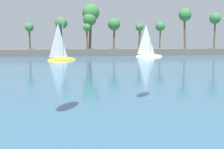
% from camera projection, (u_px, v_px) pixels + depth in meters
% --- Properties ---
extents(sea, '(220.00, 115.67, 0.06)m').
position_uv_depth(sea, '(73.00, 60.00, 69.58)').
color(sea, '#33607F').
rests_on(sea, ground).
extents(palm_headland, '(98.05, 6.23, 13.27)m').
position_uv_depth(palm_headland, '(52.00, 39.00, 86.10)').
color(palm_headland, '#605B54').
rests_on(palm_headland, ground).
extents(sailboat_near_shore, '(6.61, 4.54, 9.31)m').
position_uv_depth(sailboat_near_shore, '(61.00, 56.00, 69.69)').
color(sailboat_near_shore, yellow).
rests_on(sailboat_near_shore, sea).
extents(sailboat_mid_bay, '(6.73, 2.39, 9.60)m').
position_uv_depth(sailboat_mid_bay, '(148.00, 53.00, 82.83)').
color(sailboat_mid_bay, white).
rests_on(sailboat_mid_bay, sea).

